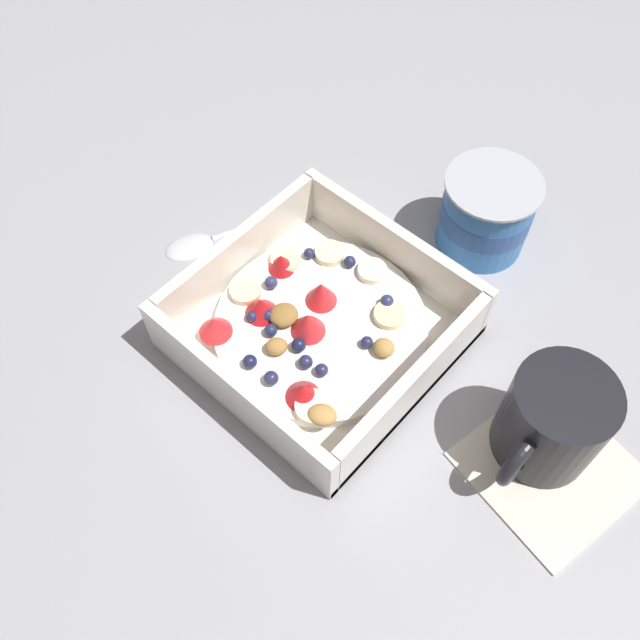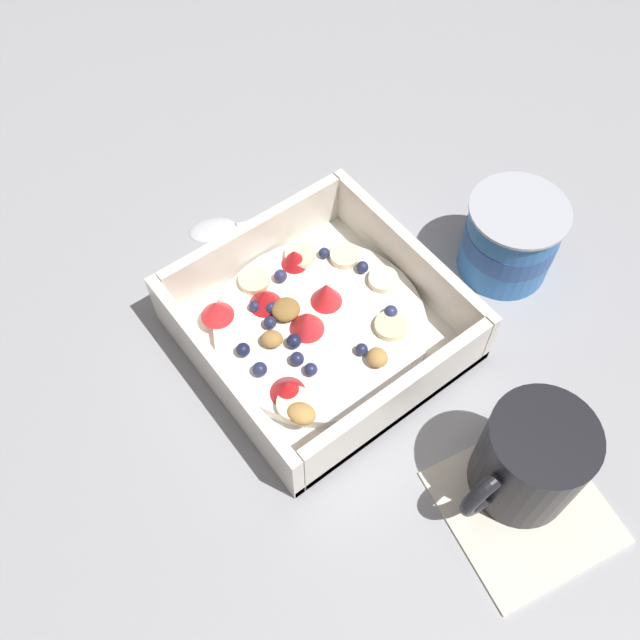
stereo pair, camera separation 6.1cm
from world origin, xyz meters
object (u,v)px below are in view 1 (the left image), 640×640
at_px(yogurt_cup, 486,212).
at_px(folded_napkin, 550,467).
at_px(spoon, 214,236).
at_px(fruit_bowl, 317,326).
at_px(coffee_mug, 551,422).

distance_m(yogurt_cup, folded_napkin, 0.24).
bearing_deg(spoon, yogurt_cup, 41.61).
distance_m(spoon, yogurt_cup, 0.26).
xyz_separation_m(fruit_bowl, coffee_mug, (0.20, 0.04, 0.03)).
bearing_deg(fruit_bowl, coffee_mug, 12.26).
relative_size(fruit_bowl, spoon, 1.27).
distance_m(fruit_bowl, spoon, 0.15).
relative_size(fruit_bowl, folded_napkin, 1.76).
height_order(coffee_mug, folded_napkin, coffee_mug).
xyz_separation_m(spoon, yogurt_cup, (0.19, 0.17, 0.04)).
bearing_deg(folded_napkin, spoon, -177.41).
bearing_deg(yogurt_cup, spoon, -138.39).
bearing_deg(fruit_bowl, spoon, 173.56).
height_order(spoon, yogurt_cup, yogurt_cup).
xyz_separation_m(coffee_mug, folded_napkin, (0.02, -0.01, -0.04)).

